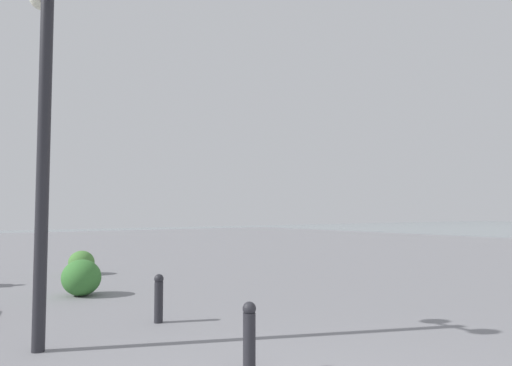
% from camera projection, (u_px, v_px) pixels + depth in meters
% --- Properties ---
extents(lamppost, '(0.98, 0.28, 4.22)m').
position_uv_depth(lamppost, '(45.00, 99.00, 5.34)').
color(lamppost, '#232328').
rests_on(lamppost, ground).
extents(bollard_near, '(0.13, 0.13, 0.67)m').
position_uv_depth(bollard_near, '(249.00, 336.00, 4.49)').
color(bollard_near, '#232328').
rests_on(bollard_near, ground).
extents(bollard_mid, '(0.13, 0.13, 0.66)m').
position_uv_depth(bollard_mid, '(159.00, 297.00, 6.54)').
color(bollard_mid, '#232328').
rests_on(bollard_mid, ground).
extents(shrub_low, '(0.67, 0.61, 0.57)m').
position_uv_depth(shrub_low, '(81.00, 263.00, 11.54)').
color(shrub_low, '#477F38').
rests_on(shrub_low, ground).
extents(shrub_round, '(0.77, 0.69, 0.65)m').
position_uv_depth(shrub_round, '(81.00, 278.00, 8.63)').
color(shrub_round, '#387533').
rests_on(shrub_round, ground).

